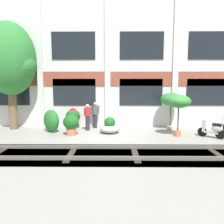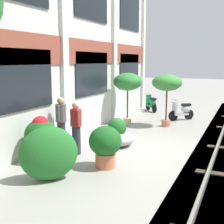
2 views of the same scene
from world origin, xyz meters
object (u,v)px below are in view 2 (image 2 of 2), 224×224
Objects in this scene: potted_plant_low_pan at (167,84)px; topiary_hedge at (49,154)px; potted_plant_wide_bowl at (117,135)px; potted_plant_terracotta_small at (128,83)px; resident_watching_tracks at (76,126)px; scooter_second_parked at (182,111)px; scooter_near_curb at (152,103)px; resident_by_doorway at (61,121)px; potted_plant_glazed_jar at (105,144)px; potted_plant_fluted_column at (41,135)px.

topiary_hedge is (-7.03, 1.06, -1.16)m from potted_plant_low_pan.
potted_plant_terracotta_small is (3.68, 1.01, 1.46)m from potted_plant_wide_bowl.
potted_plant_low_pan is at bearing 29.47° from resident_watching_tracks.
potted_plant_low_pan is 2.03× the size of scooter_second_parked.
potted_plant_low_pan is at bearing -91.68° from potted_plant_terracotta_small.
scooter_second_parked is (1.63, -2.14, -1.37)m from potted_plant_terracotta_small.
resident_watching_tracks is at bearing 142.53° from scooter_near_curb.
resident_by_doorway reaches higher than potted_plant_wide_bowl.
potted_plant_glazed_jar is 0.50× the size of potted_plant_low_pan.
resident_by_doorway reaches higher than topiary_hedge.
potted_plant_low_pan is 1.39× the size of resident_watching_tracks.
resident_by_doorway reaches higher than potted_plant_fluted_column.
scooter_second_parked reaches higher than potted_plant_wide_bowl.
potted_plant_low_pan reaches higher than potted_plant_glazed_jar.
resident_watching_tracks reaches higher than scooter_second_parked.
potted_plant_fluted_column is (-0.24, 1.84, 0.11)m from potted_plant_glazed_jar.
scooter_second_parked is at bearing -171.10° from scooter_near_curb.
resident_by_doorway is (-4.64, 0.51, -0.93)m from potted_plant_terracotta_small.
potted_plant_glazed_jar reaches higher than scooter_near_curb.
potted_plant_wide_bowl is 7.24m from scooter_near_curb.
potted_plant_fluted_column is at bearing 177.25° from potted_plant_terracotta_small.
resident_watching_tracks reaches higher than potted_plant_wide_bowl.
potted_plant_low_pan is 1.62× the size of topiary_hedge.
potted_plant_glazed_jar is at bearing -32.48° from topiary_hedge.
potted_plant_fluted_column reaches higher than scooter_second_parked.
potted_plant_glazed_jar is at bearing -164.98° from potted_plant_terracotta_small.
resident_watching_tracks reaches higher than potted_plant_glazed_jar.
potted_plant_terracotta_small is 3.02m from scooter_second_parked.
scooter_near_curb is 10.61m from topiary_hedge.
potted_plant_wide_bowl is 3.43m from topiary_hedge.
resident_watching_tracks is (-1.35, 0.75, 0.51)m from potted_plant_wide_bowl.
scooter_near_curb is at bearing 25.12° from potted_plant_low_pan.
resident_by_doorway is (-0.96, 1.51, 0.54)m from potted_plant_wide_bowl.
potted_plant_terracotta_small is (5.77, 1.55, 1.17)m from potted_plant_glazed_jar.
scooter_near_curb is at bearing 75.33° from resident_by_doorway.
resident_by_doorway is at bearing 61.14° from potted_plant_glazed_jar.
potted_plant_terracotta_small reaches higher than potted_plant_wide_bowl.
resident_by_doorway is (1.13, 2.05, 0.24)m from potted_plant_glazed_jar.
potted_plant_glazed_jar reaches higher than scooter_second_parked.
topiary_hedge is (-8.71, 1.43, 0.21)m from scooter_second_parked.
resident_watching_tracks is (0.98, -0.55, 0.10)m from potted_plant_fluted_column.
potted_plant_fluted_column is at bearing 139.13° from scooter_near_curb.
potted_plant_fluted_column is at bearing -162.77° from resident_watching_tracks.
resident_watching_tracks is (-5.02, -0.26, -0.96)m from potted_plant_terracotta_small.
potted_plant_wide_bowl is at bearing -164.65° from potted_plant_terracotta_small.
potted_plant_wide_bowl is at bearing -5.03° from topiary_hedge.
potted_plant_wide_bowl is at bearing 168.18° from potted_plant_low_pan.
potted_plant_wide_bowl is 2.18m from potted_plant_glazed_jar.
topiary_hedge is (-10.59, -0.61, 0.21)m from scooter_near_curb.
potted_plant_fluted_column is at bearing 42.78° from topiary_hedge.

